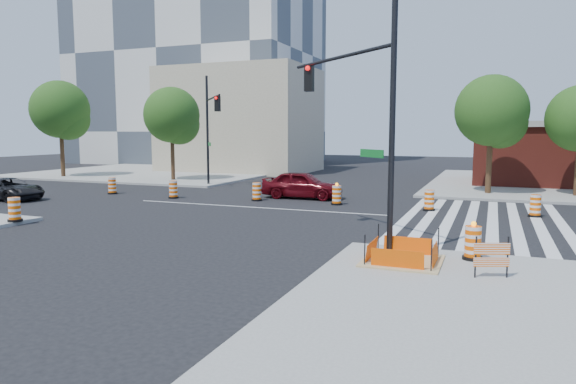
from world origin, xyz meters
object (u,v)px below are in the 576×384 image
at_px(red_coupe, 302,185).
at_px(dark_suv, 9,189).
at_px(signal_pole_nw, 210,120).
at_px(signal_pole_se, 360,98).

relative_size(red_coupe, dark_suv, 1.06).
bearing_deg(dark_suv, signal_pole_nw, -32.53).
height_order(dark_suv, signal_pole_se, signal_pole_se).
xyz_separation_m(red_coupe, signal_pole_se, (6.21, -11.34, 4.17)).
distance_m(signal_pole_se, signal_pole_nw, 19.83).
bearing_deg(dark_suv, signal_pole_se, -95.57).
xyz_separation_m(dark_suv, signal_pole_se, (21.63, -4.51, 4.36)).
bearing_deg(red_coupe, signal_pole_se, -152.95).
distance_m(dark_suv, signal_pole_se, 22.52).
distance_m(red_coupe, dark_suv, 16.87).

